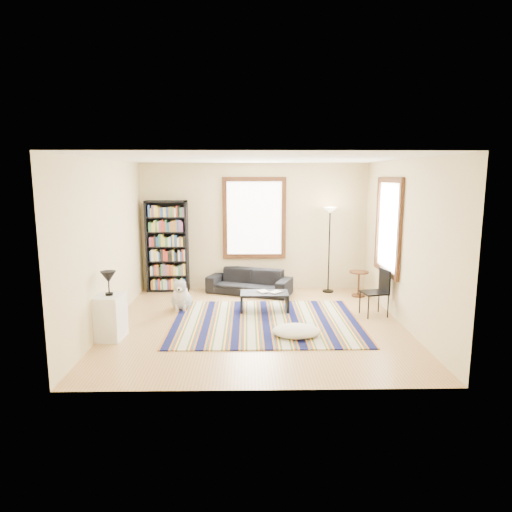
{
  "coord_description": "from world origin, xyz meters",
  "views": [
    {
      "loc": [
        -0.16,
        -7.58,
        2.53
      ],
      "look_at": [
        0.0,
        0.5,
        1.1
      ],
      "focal_mm": 32.0,
      "sensor_mm": 36.0,
      "label": 1
    }
  ],
  "objects_px": {
    "floor_lamp": "(329,250)",
    "white_cabinet": "(111,317)",
    "floor_cushion": "(296,331)",
    "dog": "(181,294)",
    "coffee_table": "(264,302)",
    "folding_chair": "(374,293)",
    "sofa": "(249,282)",
    "bookshelf": "(167,246)",
    "side_table": "(359,284)"
  },
  "relations": [
    {
      "from": "coffee_table",
      "to": "folding_chair",
      "type": "distance_m",
      "value": 2.03
    },
    {
      "from": "white_cabinet",
      "to": "floor_lamp",
      "type": "bearing_deg",
      "value": 40.74
    },
    {
      "from": "floor_lamp",
      "to": "dog",
      "type": "xyz_separation_m",
      "value": [
        -3.04,
        -1.27,
        -0.63
      ]
    },
    {
      "from": "bookshelf",
      "to": "white_cabinet",
      "type": "xyz_separation_m",
      "value": [
        -0.39,
        -3.01,
        -0.65
      ]
    },
    {
      "from": "coffee_table",
      "to": "floor_cushion",
      "type": "relative_size",
      "value": 1.17
    },
    {
      "from": "floor_lamp",
      "to": "folding_chair",
      "type": "relative_size",
      "value": 2.16
    },
    {
      "from": "floor_cushion",
      "to": "floor_lamp",
      "type": "height_order",
      "value": "floor_lamp"
    },
    {
      "from": "bookshelf",
      "to": "floor_lamp",
      "type": "relative_size",
      "value": 1.08
    },
    {
      "from": "white_cabinet",
      "to": "sofa",
      "type": "bearing_deg",
      "value": 56.25
    },
    {
      "from": "sofa",
      "to": "side_table",
      "type": "distance_m",
      "value": 2.33
    },
    {
      "from": "coffee_table",
      "to": "floor_lamp",
      "type": "bearing_deg",
      "value": 44.05
    },
    {
      "from": "sofa",
      "to": "folding_chair",
      "type": "bearing_deg",
      "value": -14.88
    },
    {
      "from": "floor_cushion",
      "to": "side_table",
      "type": "distance_m",
      "value": 2.91
    },
    {
      "from": "sofa",
      "to": "side_table",
      "type": "height_order",
      "value": "side_table"
    },
    {
      "from": "sofa",
      "to": "white_cabinet",
      "type": "height_order",
      "value": "white_cabinet"
    },
    {
      "from": "floor_cushion",
      "to": "coffee_table",
      "type": "bearing_deg",
      "value": 107.74
    },
    {
      "from": "sofa",
      "to": "side_table",
      "type": "relative_size",
      "value": 3.31
    },
    {
      "from": "folding_chair",
      "to": "bookshelf",
      "type": "bearing_deg",
      "value": 144.18
    },
    {
      "from": "sofa",
      "to": "side_table",
      "type": "bearing_deg",
      "value": 13.89
    },
    {
      "from": "dog",
      "to": "floor_cushion",
      "type": "bearing_deg",
      "value": -39.15
    },
    {
      "from": "sofa",
      "to": "floor_cushion",
      "type": "relative_size",
      "value": 2.32
    },
    {
      "from": "sofa",
      "to": "coffee_table",
      "type": "bearing_deg",
      "value": -57.11
    },
    {
      "from": "sofa",
      "to": "bookshelf",
      "type": "bearing_deg",
      "value": -167.59
    },
    {
      "from": "floor_lamp",
      "to": "dog",
      "type": "distance_m",
      "value": 3.35
    },
    {
      "from": "bookshelf",
      "to": "floor_lamp",
      "type": "xyz_separation_m",
      "value": [
        3.53,
        -0.17,
        -0.07
      ]
    },
    {
      "from": "sofa",
      "to": "coffee_table",
      "type": "xyz_separation_m",
      "value": [
        0.28,
        -1.31,
        -0.08
      ]
    },
    {
      "from": "floor_cushion",
      "to": "white_cabinet",
      "type": "height_order",
      "value": "white_cabinet"
    },
    {
      "from": "coffee_table",
      "to": "floor_lamp",
      "type": "relative_size",
      "value": 0.48
    },
    {
      "from": "bookshelf",
      "to": "folding_chair",
      "type": "xyz_separation_m",
      "value": [
        4.06,
        -1.9,
        -0.57
      ]
    },
    {
      "from": "side_table",
      "to": "bookshelf",
      "type": "bearing_deg",
      "value": 172.28
    },
    {
      "from": "floor_cushion",
      "to": "floor_lamp",
      "type": "xyz_separation_m",
      "value": [
        1.01,
        2.83,
        0.83
      ]
    },
    {
      "from": "coffee_table",
      "to": "floor_cushion",
      "type": "xyz_separation_m",
      "value": [
        0.45,
        -1.42,
        -0.08
      ]
    },
    {
      "from": "sofa",
      "to": "bookshelf",
      "type": "height_order",
      "value": "bookshelf"
    },
    {
      "from": "bookshelf",
      "to": "dog",
      "type": "relative_size",
      "value": 3.29
    },
    {
      "from": "side_table",
      "to": "dog",
      "type": "distance_m",
      "value": 3.72
    },
    {
      "from": "coffee_table",
      "to": "folding_chair",
      "type": "bearing_deg",
      "value": -9.26
    },
    {
      "from": "bookshelf",
      "to": "coffee_table",
      "type": "bearing_deg",
      "value": -37.34
    },
    {
      "from": "sofa",
      "to": "white_cabinet",
      "type": "bearing_deg",
      "value": -107.62
    },
    {
      "from": "white_cabinet",
      "to": "side_table",
      "type": "bearing_deg",
      "value": 33.43
    },
    {
      "from": "coffee_table",
      "to": "dog",
      "type": "bearing_deg",
      "value": 174.92
    },
    {
      "from": "floor_lamp",
      "to": "side_table",
      "type": "height_order",
      "value": "floor_lamp"
    },
    {
      "from": "side_table",
      "to": "dog",
      "type": "relative_size",
      "value": 0.89
    },
    {
      "from": "folding_chair",
      "to": "sofa",
      "type": "bearing_deg",
      "value": 133.48
    },
    {
      "from": "sofa",
      "to": "dog",
      "type": "distance_m",
      "value": 1.75
    },
    {
      "from": "sofa",
      "to": "floor_cushion",
      "type": "xyz_separation_m",
      "value": [
        0.73,
        -2.73,
        -0.17
      ]
    },
    {
      "from": "floor_lamp",
      "to": "white_cabinet",
      "type": "bearing_deg",
      "value": -144.09
    },
    {
      "from": "bookshelf",
      "to": "floor_cushion",
      "type": "bearing_deg",
      "value": -49.88
    },
    {
      "from": "coffee_table",
      "to": "white_cabinet",
      "type": "relative_size",
      "value": 1.29
    },
    {
      "from": "sofa",
      "to": "floor_lamp",
      "type": "bearing_deg",
      "value": 24.26
    },
    {
      "from": "floor_cushion",
      "to": "dog",
      "type": "xyz_separation_m",
      "value": [
        -2.03,
        1.56,
        0.21
      ]
    }
  ]
}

